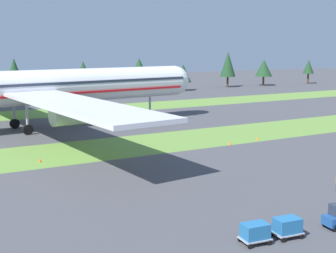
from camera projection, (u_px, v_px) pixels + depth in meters
name	position (u px, v px, depth m)	size (l,w,h in m)	color
grass_strip_near	(175.00, 140.00, 72.38)	(320.00, 13.81, 0.01)	olive
grass_strip_far	(90.00, 110.00, 106.59)	(320.00, 13.81, 0.01)	olive
airliner	(31.00, 88.00, 79.82)	(65.88, 80.96, 20.62)	silver
cargo_dolly_lead	(287.00, 226.00, 35.75)	(2.35, 1.73, 1.55)	#A3A3A8
cargo_dolly_second	(255.00, 232.00, 34.65)	(2.35, 1.73, 1.55)	#A3A3A8
taxiway_marker_0	(257.00, 138.00, 72.76)	(0.44, 0.44, 0.45)	orange
taxiway_marker_1	(230.00, 143.00, 69.19)	(0.44, 0.44, 0.49)	orange
taxiway_marker_2	(40.00, 160.00, 58.99)	(0.44, 0.44, 0.50)	orange
distant_tree_line	(80.00, 73.00, 136.35)	(197.56, 10.20, 12.39)	#4C3823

